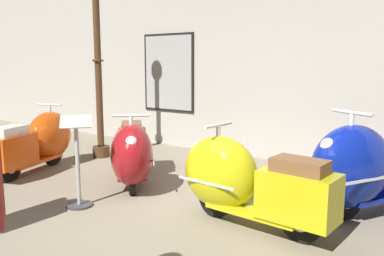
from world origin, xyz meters
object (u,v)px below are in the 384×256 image
(scooter_0, at_px, (132,153))
(lamppost, at_px, (98,61))
(scooter_2, at_px, (242,180))
(info_stanchion, at_px, (78,170))
(scooter_3, at_px, (371,167))
(scooter_1, at_px, (39,141))

(scooter_0, distance_m, lamppost, 2.17)
(scooter_2, bearing_deg, info_stanchion, 23.78)
(scooter_0, distance_m, scooter_3, 2.77)
(scooter_0, relative_size, info_stanchion, 1.46)
(scooter_2, distance_m, lamppost, 3.69)
(scooter_0, bearing_deg, scooter_3, 62.28)
(scooter_1, distance_m, lamppost, 1.60)
(scooter_3, xyz_separation_m, lamppost, (-4.26, 0.16, 1.10))
(info_stanchion, bearing_deg, lamppost, 132.20)
(scooter_0, height_order, scooter_3, scooter_3)
(scooter_2, bearing_deg, scooter_0, -4.64)
(scooter_0, height_order, lamppost, lamppost)
(scooter_0, distance_m, scooter_1, 1.71)
(scooter_1, height_order, scooter_2, scooter_2)
(lamppost, xyz_separation_m, info_stanchion, (1.61, -1.78, -1.19))
(scooter_0, height_order, scooter_2, same)
(scooter_0, bearing_deg, info_stanchion, -41.94)
(scooter_1, relative_size, scooter_2, 1.01)
(scooter_2, relative_size, info_stanchion, 1.61)
(scooter_1, xyz_separation_m, scooter_2, (3.41, -0.10, 0.01))
(scooter_1, distance_m, scooter_2, 3.41)
(lamppost, bearing_deg, scooter_1, -95.77)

